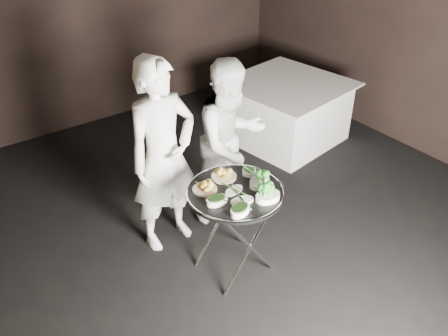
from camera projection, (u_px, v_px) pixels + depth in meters
floor at (248, 278)px, 4.05m from camera, size 6.00×7.00×0.05m
wall_back at (65, 9)px, 5.61m from camera, size 6.00×0.05×3.00m
tray_stand at (235, 227)px, 3.89m from camera, size 0.54×0.46×0.80m
serving_tray at (235, 192)px, 3.69m from camera, size 0.77×0.77×0.04m
potato_plate_a at (205, 187)px, 3.68m from camera, size 0.19×0.19×0.07m
potato_plate_b at (224, 174)px, 3.83m from camera, size 0.20×0.20×0.07m
greens_bowl at (249, 171)px, 3.87m from camera, size 0.11×0.11×0.07m
asparagus_plate_a at (234, 190)px, 3.67m from camera, size 0.19×0.13×0.04m
asparagus_plate_b at (242, 200)px, 3.56m from camera, size 0.20×0.14×0.04m
spinach_bowl_a at (217, 200)px, 3.54m from camera, size 0.19×0.14×0.07m
spinach_bowl_b at (240, 209)px, 3.44m from camera, size 0.21×0.16×0.07m
broccoli_bowl_a at (260, 181)px, 3.74m from camera, size 0.23×0.19×0.08m
broccoli_bowl_b at (268, 196)px, 3.58m from camera, size 0.22×0.17×0.08m
serving_utensils at (232, 181)px, 3.72m from camera, size 0.58×0.41×0.01m
waiter_left at (163, 157)px, 3.98m from camera, size 0.67×0.47×1.76m
waiter_right at (231, 141)px, 4.38m from camera, size 0.79×0.62×1.59m
dining_table at (285, 111)px, 5.85m from camera, size 1.31×1.31×0.75m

